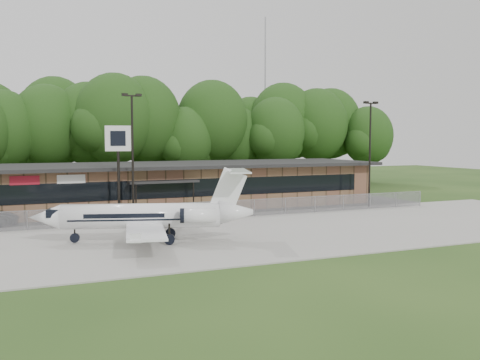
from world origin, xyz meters
name	(u,v)px	position (x,y,z in m)	size (l,w,h in m)	color
ground	(285,258)	(0.00, 0.00, 0.00)	(160.00, 160.00, 0.00)	#234016
apron	(231,234)	(0.00, 8.00, 0.04)	(64.00, 18.00, 0.08)	#9E9B93
parking_lot	(182,213)	(0.00, 19.50, 0.03)	(50.00, 9.00, 0.06)	#383835
terminal	(169,185)	(0.00, 23.94, 2.18)	(41.00, 11.65, 4.30)	brown
fence	(199,211)	(0.00, 15.00, 0.78)	(46.00, 0.04, 1.52)	gray
treeline	(130,132)	(0.00, 42.00, 7.50)	(72.00, 12.00, 15.00)	#1C3D13
radio_mast	(265,100)	(22.00, 48.00, 12.50)	(0.20, 0.20, 25.00)	gray
light_pole_mid	(133,147)	(-5.00, 16.50, 5.98)	(1.55, 0.30, 10.23)	black
light_pole_right	(370,146)	(18.00, 16.50, 5.98)	(1.55, 0.30, 10.23)	black
business_jet	(150,217)	(-5.92, 7.23, 1.70)	(14.03, 12.58, 4.77)	white
pole_sign	(118,149)	(-6.08, 16.80, 5.88)	(2.02, 0.54, 7.69)	black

